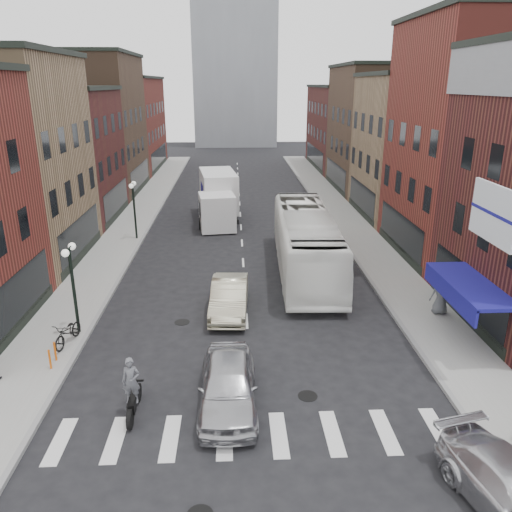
{
  "coord_description": "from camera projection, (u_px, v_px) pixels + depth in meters",
  "views": [
    {
      "loc": [
        -0.5,
        -15.95,
        10.48
      ],
      "look_at": [
        0.51,
        6.7,
        2.61
      ],
      "focal_mm": 35.0,
      "sensor_mm": 36.0,
      "label": 1
    }
  ],
  "objects": [
    {
      "name": "sedan_left_far",
      "position": [
        229.0,
        297.0,
        23.88
      ],
      "size": [
        1.92,
        4.91,
        1.59
      ],
      "primitive_type": "imported",
      "rotation": [
        0.0,
        0.0,
        -0.05
      ],
      "color": "beige",
      "rests_on": "ground"
    },
    {
      "name": "bldg_left_far_a",
      "position": [
        85.0,
        125.0,
        48.73
      ],
      "size": [
        10.3,
        12.2,
        13.3
      ],
      "color": "#503828",
      "rests_on": "ground"
    },
    {
      "name": "ped_right_c",
      "position": [
        441.0,
        294.0,
        23.39
      ],
      "size": [
        1.04,
        0.74,
        1.97
      ],
      "primitive_type": "imported",
      "rotation": [
        0.0,
        0.0,
        3.27
      ],
      "color": "#53565A",
      "rests_on": "sidewalk_right"
    },
    {
      "name": "box_truck",
      "position": [
        218.0,
        198.0,
        39.61
      ],
      "size": [
        3.35,
        8.9,
        3.76
      ],
      "rotation": [
        0.0,
        0.0,
        0.13
      ],
      "color": "silver",
      "rests_on": "ground"
    },
    {
      "name": "sidewalk_right",
      "position": [
        348.0,
        222.0,
        39.61
      ],
      "size": [
        3.0,
        74.0,
        0.15
      ],
      "primitive_type": "cube",
      "color": "gray",
      "rests_on": "ground"
    },
    {
      "name": "sedan_left_near",
      "position": [
        228.0,
        385.0,
        16.87
      ],
      "size": [
        1.95,
        4.84,
        1.65
      ],
      "primitive_type": "imported",
      "rotation": [
        0.0,
        0.0,
        -0.0
      ],
      "color": "#B7B7BC",
      "rests_on": "ground"
    },
    {
      "name": "awning_blue",
      "position": [
        466.0,
        286.0,
        20.39
      ],
      "size": [
        1.8,
        5.0,
        0.78
      ],
      "color": "navy",
      "rests_on": "ground"
    },
    {
      "name": "streetlamp_near",
      "position": [
        72.0,
        273.0,
        21.02
      ],
      "size": [
        0.32,
        1.22,
        4.11
      ],
      "color": "black",
      "rests_on": "ground"
    },
    {
      "name": "bldg_right_mid_a",
      "position": [
        491.0,
        142.0,
        30.01
      ],
      "size": [
        10.3,
        10.2,
        14.3
      ],
      "color": "maroon",
      "rests_on": "ground"
    },
    {
      "name": "transit_bus",
      "position": [
        306.0,
        242.0,
        28.8
      ],
      "size": [
        3.54,
        13.11,
        3.62
      ],
      "primitive_type": "imported",
      "rotation": [
        0.0,
        0.0,
        -0.04
      ],
      "color": "white",
      "rests_on": "ground"
    },
    {
      "name": "curb_left",
      "position": [
        151.0,
        225.0,
        38.98
      ],
      "size": [
        0.2,
        74.0,
        0.16
      ],
      "primitive_type": "cube",
      "color": "gray",
      "rests_on": "ground"
    },
    {
      "name": "parked_bicycle",
      "position": [
        68.0,
        332.0,
        20.76
      ],
      "size": [
        1.09,
        2.07,
        1.04
      ],
      "primitive_type": "imported",
      "rotation": [
        0.0,
        0.0,
        -0.22
      ],
      "color": "black",
      "rests_on": "sidewalk_left"
    },
    {
      "name": "curb_right",
      "position": [
        329.0,
        223.0,
        39.57
      ],
      "size": [
        0.2,
        74.0,
        0.16
      ],
      "primitive_type": "cube",
      "color": "gray",
      "rests_on": "ground"
    },
    {
      "name": "sidewalk_left",
      "position": [
        132.0,
        224.0,
        38.89
      ],
      "size": [
        3.0,
        74.0,
        0.15
      ],
      "primitive_type": "cube",
      "color": "gray",
      "rests_on": "ground"
    },
    {
      "name": "crosswalk_stripes",
      "position": [
        254.0,
        435.0,
        15.68
      ],
      "size": [
        12.0,
        2.2,
        0.01
      ],
      "primitive_type": "cube",
      "color": "silver",
      "rests_on": "ground"
    },
    {
      "name": "bldg_right_far_a",
      "position": [
        387.0,
        129.0,
        50.16
      ],
      "size": [
        10.3,
        12.2,
        12.3
      ],
      "color": "#503828",
      "rests_on": "ground"
    },
    {
      "name": "ground",
      "position": [
        250.0,
        382.0,
        18.51
      ],
      "size": [
        160.0,
        160.0,
        0.0
      ],
      "primitive_type": "plane",
      "color": "black",
      "rests_on": "ground"
    },
    {
      "name": "bike_rack",
      "position": [
        53.0,
        355.0,
        19.24
      ],
      "size": [
        0.08,
        0.68,
        0.8
      ],
      "color": "#D8590C",
      "rests_on": "sidewalk_left"
    },
    {
      "name": "bldg_right_far_b",
      "position": [
        354.0,
        127.0,
        63.7
      ],
      "size": [
        10.3,
        16.2,
        10.3
      ],
      "color": "#4D1B1B",
      "rests_on": "ground"
    },
    {
      "name": "billboard_sign",
      "position": [
        496.0,
        215.0,
        17.34
      ],
      "size": [
        1.52,
        3.0,
        3.7
      ],
      "color": "black",
      "rests_on": "ground"
    },
    {
      "name": "bldg_right_mid_b",
      "position": [
        427.0,
        147.0,
        39.94
      ],
      "size": [
        10.3,
        10.2,
        11.3
      ],
      "color": "#886B4B",
      "rests_on": "ground"
    },
    {
      "name": "bldg_left_far_b",
      "position": [
        117.0,
        124.0,
        62.27
      ],
      "size": [
        10.3,
        16.2,
        11.3
      ],
      "color": "maroon",
      "rests_on": "ground"
    },
    {
      "name": "motorcycle_rider",
      "position": [
        132.0,
        389.0,
        16.34
      ],
      "size": [
        0.59,
        2.11,
        2.15
      ],
      "rotation": [
        0.0,
        0.0,
        0.01
      ],
      "color": "black",
      "rests_on": "ground"
    },
    {
      "name": "streetlamp_far",
      "position": [
        134.0,
        200.0,
        34.23
      ],
      "size": [
        0.32,
        1.22,
        4.11
      ],
      "color": "black",
      "rests_on": "ground"
    },
    {
      "name": "bldg_left_mid_b",
      "position": [
        48.0,
        155.0,
        38.84
      ],
      "size": [
        10.3,
        10.2,
        10.3
      ],
      "color": "#4D1B1B",
      "rests_on": "ground"
    }
  ]
}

